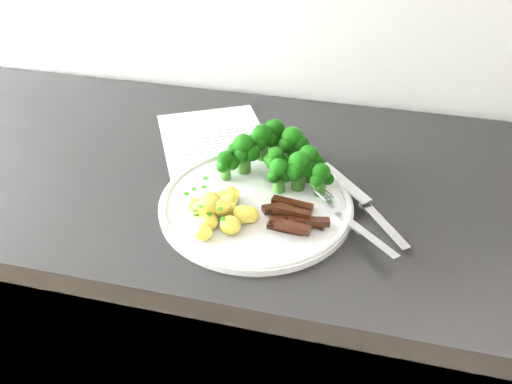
{
  "coord_description": "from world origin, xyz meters",
  "views": [
    {
      "loc": [
        0.14,
        0.95,
        1.42
      ],
      "look_at": [
        -0.01,
        1.59,
        0.93
      ],
      "focal_mm": 36.79,
      "sensor_mm": 36.0,
      "label": 1
    }
  ],
  "objects_px": {
    "counter": "(219,333)",
    "potatoes": "(219,210)",
    "plate": "(256,203)",
    "broccoli": "(278,153)",
    "beef_strips": "(293,217)",
    "recipe_paper": "(217,144)",
    "knife": "(372,213)",
    "fork": "(354,223)"
  },
  "relations": [
    {
      "from": "counter",
      "to": "broccoli",
      "type": "xyz_separation_m",
      "value": [
        0.12,
        -0.0,
        0.5
      ]
    },
    {
      "from": "potatoes",
      "to": "fork",
      "type": "height_order",
      "value": "potatoes"
    },
    {
      "from": "counter",
      "to": "recipe_paper",
      "type": "relative_size",
      "value": 7.08
    },
    {
      "from": "recipe_paper",
      "to": "knife",
      "type": "height_order",
      "value": "knife"
    },
    {
      "from": "counter",
      "to": "plate",
      "type": "relative_size",
      "value": 7.79
    },
    {
      "from": "beef_strips",
      "to": "knife",
      "type": "height_order",
      "value": "beef_strips"
    },
    {
      "from": "potatoes",
      "to": "knife",
      "type": "relative_size",
      "value": 0.63
    },
    {
      "from": "beef_strips",
      "to": "knife",
      "type": "xyz_separation_m",
      "value": [
        0.12,
        0.05,
        -0.01
      ]
    },
    {
      "from": "recipe_paper",
      "to": "beef_strips",
      "type": "relative_size",
      "value": 3.12
    },
    {
      "from": "plate",
      "to": "fork",
      "type": "distance_m",
      "value": 0.16
    },
    {
      "from": "counter",
      "to": "recipe_paper",
      "type": "distance_m",
      "value": 0.46
    },
    {
      "from": "counter",
      "to": "potatoes",
      "type": "xyz_separation_m",
      "value": [
        0.06,
        -0.14,
        0.48
      ]
    },
    {
      "from": "broccoli",
      "to": "fork",
      "type": "bearing_deg",
      "value": -38.75
    },
    {
      "from": "broccoli",
      "to": "fork",
      "type": "relative_size",
      "value": 1.26
    },
    {
      "from": "plate",
      "to": "broccoli",
      "type": "height_order",
      "value": "broccoli"
    },
    {
      "from": "potatoes",
      "to": "broccoli",
      "type": "bearing_deg",
      "value": 65.91
    },
    {
      "from": "counter",
      "to": "beef_strips",
      "type": "distance_m",
      "value": 0.52
    },
    {
      "from": "counter",
      "to": "beef_strips",
      "type": "relative_size",
      "value": 22.11
    },
    {
      "from": "counter",
      "to": "potatoes",
      "type": "relative_size",
      "value": 19.49
    },
    {
      "from": "broccoli",
      "to": "knife",
      "type": "distance_m",
      "value": 0.18
    },
    {
      "from": "plate",
      "to": "beef_strips",
      "type": "height_order",
      "value": "beef_strips"
    },
    {
      "from": "plate",
      "to": "knife",
      "type": "relative_size",
      "value": 1.58
    },
    {
      "from": "recipe_paper",
      "to": "broccoli",
      "type": "relative_size",
      "value": 1.73
    },
    {
      "from": "potatoes",
      "to": "knife",
      "type": "xyz_separation_m",
      "value": [
        0.22,
        0.07,
        -0.02
      ]
    },
    {
      "from": "plate",
      "to": "fork",
      "type": "xyz_separation_m",
      "value": [
        0.16,
        -0.03,
        0.01
      ]
    },
    {
      "from": "recipe_paper",
      "to": "broccoli",
      "type": "height_order",
      "value": "broccoli"
    },
    {
      "from": "broccoli",
      "to": "beef_strips",
      "type": "relative_size",
      "value": 1.81
    },
    {
      "from": "fork",
      "to": "broccoli",
      "type": "bearing_deg",
      "value": 141.25
    },
    {
      "from": "recipe_paper",
      "to": "beef_strips",
      "type": "bearing_deg",
      "value": -48.25
    },
    {
      "from": "plate",
      "to": "beef_strips",
      "type": "xyz_separation_m",
      "value": [
        0.07,
        -0.04,
        0.01
      ]
    },
    {
      "from": "plate",
      "to": "knife",
      "type": "height_order",
      "value": "knife"
    },
    {
      "from": "potatoes",
      "to": "knife",
      "type": "height_order",
      "value": "potatoes"
    },
    {
      "from": "beef_strips",
      "to": "fork",
      "type": "xyz_separation_m",
      "value": [
        0.09,
        0.01,
        -0.0
      ]
    },
    {
      "from": "broccoli",
      "to": "fork",
      "type": "distance_m",
      "value": 0.18
    },
    {
      "from": "recipe_paper",
      "to": "plate",
      "type": "height_order",
      "value": "plate"
    },
    {
      "from": "broccoli",
      "to": "potatoes",
      "type": "height_order",
      "value": "broccoli"
    },
    {
      "from": "broccoli",
      "to": "knife",
      "type": "bearing_deg",
      "value": -22.68
    },
    {
      "from": "broccoli",
      "to": "potatoes",
      "type": "bearing_deg",
      "value": -114.09
    },
    {
      "from": "plate",
      "to": "beef_strips",
      "type": "distance_m",
      "value": 0.08
    },
    {
      "from": "potatoes",
      "to": "plate",
      "type": "bearing_deg",
      "value": 50.87
    },
    {
      "from": "counter",
      "to": "plate",
      "type": "bearing_deg",
      "value": -38.47
    },
    {
      "from": "potatoes",
      "to": "fork",
      "type": "bearing_deg",
      "value": 7.72
    }
  ]
}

